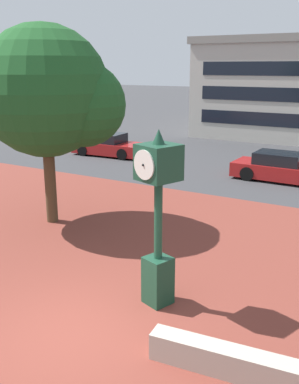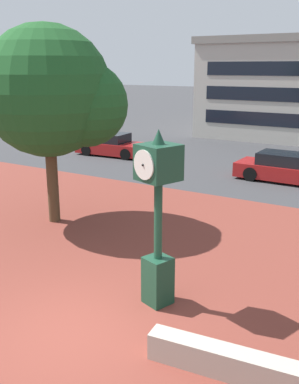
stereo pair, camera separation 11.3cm
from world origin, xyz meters
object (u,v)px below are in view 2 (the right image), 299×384
(plaza_tree, at_px, (55,94))
(car_street_far, at_px, (285,169))
(street_clock, at_px, (158,212))
(car_street_mid, at_px, (113,145))

(plaza_tree, distance_m, car_street_far, 11.18)
(street_clock, distance_m, car_street_far, 12.42)
(car_street_mid, relative_size, car_street_far, 0.98)
(plaza_tree, xyz_separation_m, car_street_far, (5.01, 9.32, -3.62))
(street_clock, bearing_deg, plaza_tree, 170.74)
(street_clock, height_order, car_street_mid, street_clock)
(plaza_tree, bearing_deg, street_clock, -28.76)
(car_street_far, bearing_deg, plaza_tree, -27.10)
(street_clock, relative_size, car_street_far, 0.86)
(street_clock, relative_size, car_street_mid, 0.88)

